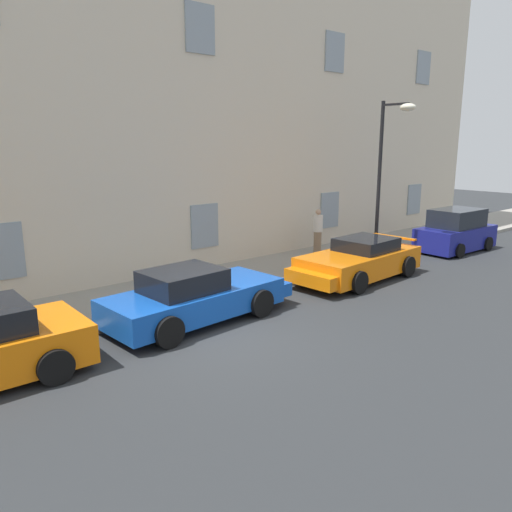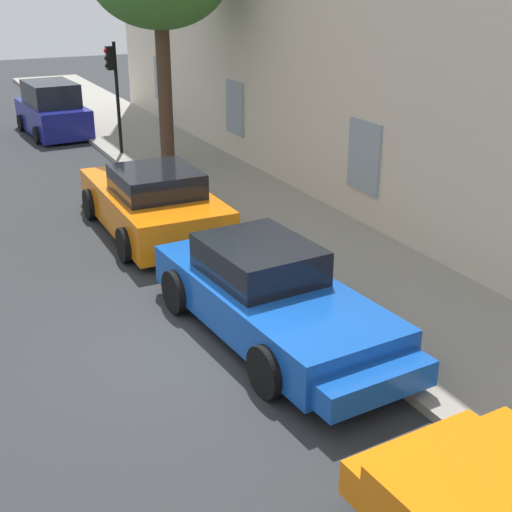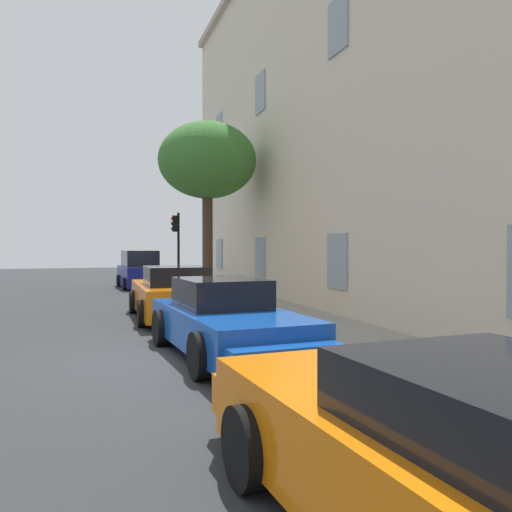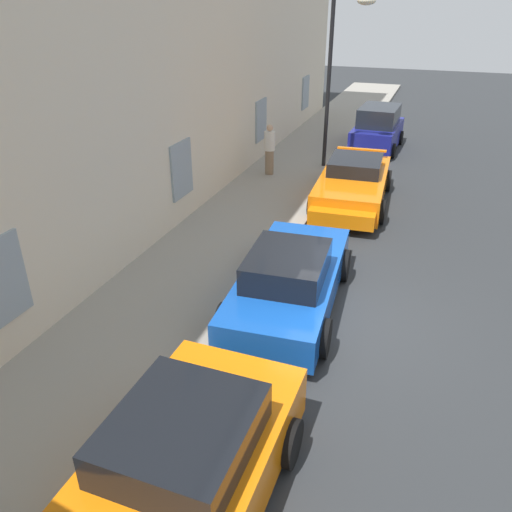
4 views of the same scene
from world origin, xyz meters
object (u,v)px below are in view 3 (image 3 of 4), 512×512
Objects in this scene: sportscar_red_lead at (174,295)px; tree_near_kerb at (207,162)px; sportscar_white_middle at (447,456)px; hatchback_parked at (140,271)px; sportscar_yellow_flank at (229,323)px; traffic_light at (177,237)px.

sportscar_red_lead is 6.63m from tree_near_kerb.
hatchback_parked is (-22.24, 0.14, 0.20)m from sportscar_white_middle.
sportscar_red_lead is 0.97× the size of sportscar_yellow_flank.
sportscar_yellow_flank is 16.20m from hatchback_parked.
traffic_light is at bearing -158.74° from tree_near_kerb.
sportscar_yellow_flank reaches higher than sportscar_white_middle.
traffic_light is at bearing 176.15° from sportscar_white_middle.
traffic_light is (-6.51, 1.18, 1.72)m from sportscar_red_lead.
traffic_light reaches higher than sportscar_white_middle.
hatchback_parked is at bearing 179.63° from sportscar_white_middle.
sportscar_red_lead is 5.53m from sportscar_yellow_flank.
sportscar_white_middle is at bearing -3.85° from traffic_light.
traffic_light is at bearing 169.74° from sportscar_red_lead.
sportscar_white_middle is 18.21m from traffic_light.
traffic_light is (-18.08, 1.22, 1.75)m from sportscar_white_middle.
traffic_light is (4.16, 1.07, 1.55)m from hatchback_parked.
sportscar_yellow_flank is 1.29× the size of hatchback_parked.
sportscar_white_middle is 1.27× the size of hatchback_parked.
hatchback_parked is at bearing -163.20° from tree_near_kerb.
tree_near_kerb is 2.01× the size of traffic_light.
sportscar_yellow_flank is at bearing 178.61° from sportscar_white_middle.
traffic_light is (-12.04, 1.07, 1.73)m from sportscar_yellow_flank.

